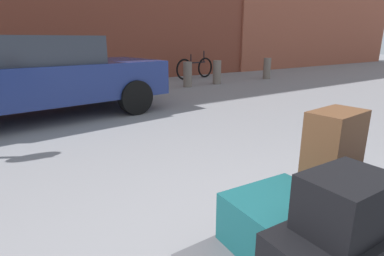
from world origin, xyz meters
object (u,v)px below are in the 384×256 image
Objects in this scene: duffel_bag_black_topmost_pile at (346,203)px; bollard_kerb_near at (146,78)px; suitcase_brown_center at (331,169)px; suitcase_teal_rear_right at (281,223)px; bicycle_leaning at (195,68)px; bollard_corner at (267,69)px; bollard_kerb_mid at (188,74)px; parked_car at (34,75)px; bollard_kerb_far at (217,72)px.

duffel_bag_black_topmost_pile reaches higher than bollard_kerb_near.
suitcase_brown_center reaches higher than bollard_kerb_near.
suitcase_teal_rear_right is at bearing 84.62° from duffel_bag_black_topmost_pile.
bicycle_leaning is 2.39× the size of bollard_corner.
suitcase_brown_center is 0.44m from suitcase_teal_rear_right.
bollard_kerb_mid is at bearing 57.88° from suitcase_brown_center.
suitcase_teal_rear_right is 1.41× the size of duffel_bag_black_topmost_pile.
duffel_bag_black_topmost_pile is at bearing -119.17° from bollard_kerb_mid.
parked_car is 3.34m from bollard_kerb_near.
suitcase_brown_center is 0.90× the size of bollard_kerb_near.
bollard_corner is (6.87, 6.72, -0.30)m from suitcase_brown_center.
bollard_kerb_mid is (3.93, 7.04, -0.38)m from duffel_bag_black_topmost_pile.
bicycle_leaning is 2.39× the size of bollard_kerb_mid.
suitcase_brown_center is at bearing -117.53° from bollard_kerb_mid.
bollard_corner is (4.73, 0.00, 0.00)m from bollard_kerb_near.
suitcase_brown_center is 5.17m from parked_car.
bicycle_leaning is at bearing 29.63° from bollard_kerb_near.
duffel_bag_black_topmost_pile is at bearing -147.65° from suitcase_brown_center.
bicycle_leaning is 2.55m from bollard_corner.
suitcase_brown_center is 8.15m from bollard_kerb_far.
bicycle_leaning is at bearing 143.02° from bollard_corner.
bollard_corner is at bearing 0.00° from bollard_kerb_mid.
parked_car is 6.43m from bicycle_leaning.
bollard_corner is (7.26, 6.72, -0.11)m from suitcase_teal_rear_right.
bollard_kerb_near is at bearing 71.73° from duffel_bag_black_topmost_pile.
bicycle_leaning reaches higher than suitcase_teal_rear_right.
suitcase_brown_center reaches higher than bicycle_leaning.
parked_car is 5.61m from bollard_kerb_far.
bollard_kerb_near is at bearing -150.37° from bicycle_leaning.
bollard_kerb_far is (5.03, 7.04, -0.38)m from duffel_bag_black_topmost_pile.
bollard_corner is (2.04, -1.53, -0.01)m from bicycle_leaning.
bollard_kerb_mid and bollard_kerb_far have the same top height.
bollard_kerb_far is at bearing 50.98° from suitcase_brown_center.
parked_car is at bearing -163.35° from bollard_kerb_far.
bicycle_leaning is 2.39× the size of bollard_kerb_far.
bollard_kerb_mid is 1.00× the size of bollard_kerb_far.
bollard_kerb_far is (1.10, 0.00, 0.00)m from bollard_kerb_mid.
bicycle_leaning reaches higher than bollard_kerb_mid.
duffel_bag_black_topmost_pile is at bearing -93.13° from suitcase_teal_rear_right.
bollard_kerb_mid is at bearing -131.10° from bicycle_leaning.
suitcase_teal_rear_right is 9.89m from bollard_corner.
bicycle_leaning is (5.23, 8.25, -0.10)m from suitcase_teal_rear_right.
parked_car is 6.08× the size of bollard_corner.
bollard_corner is (7.63, 1.60, -0.39)m from parked_car.
parked_car reaches higher than bollard_kerb_far.
duffel_bag_black_topmost_pile is at bearing -86.56° from parked_car.
suitcase_teal_rear_right is 9.77m from bicycle_leaning.
suitcase_brown_center is 1.90× the size of duffel_bag_black_topmost_pile.
bollard_corner is (7.30, 7.04, -0.38)m from duffel_bag_black_topmost_pile.
suitcase_teal_rear_right is 0.67× the size of bollard_kerb_near.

